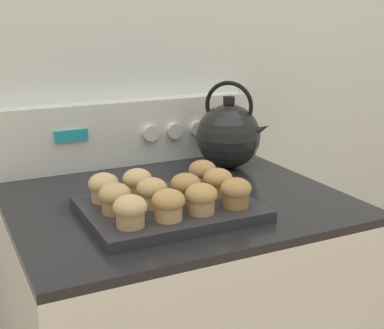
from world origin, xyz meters
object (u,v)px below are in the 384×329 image
(muffin_r0_c3, at_px, (236,192))
(muffin_r2_c1, at_px, (137,182))
(muffin_r0_c1, at_px, (168,204))
(muffin_r1_c2, at_px, (186,187))
(muffin_r0_c2, at_px, (201,198))
(muffin_r1_c0, at_px, (115,198))
(muffin_r2_c0, at_px, (104,187))
(tea_kettle, at_px, (229,135))
(muffin_r0_c0, at_px, (130,211))
(muffin_r2_c3, at_px, (202,173))
(muffin_pan, at_px, (169,209))
(muffin_r1_c1, at_px, (152,192))
(muffin_r1_c3, at_px, (218,182))

(muffin_r0_c3, relative_size, muffin_r2_c1, 1.00)
(muffin_r0_c1, relative_size, muffin_r1_c2, 1.00)
(muffin_r0_c2, relative_size, muffin_r1_c0, 1.00)
(muffin_r2_c0, relative_size, tea_kettle, 0.27)
(muffin_r1_c0, bearing_deg, muffin_r0_c0, -88.05)
(muffin_r2_c3, bearing_deg, muffin_pan, -147.19)
(muffin_r1_c1, bearing_deg, muffin_r0_c1, -88.98)
(muffin_r1_c1, bearing_deg, muffin_r1_c2, -1.04)
(muffin_pan, relative_size, muffin_r1_c3, 5.52)
(muffin_r0_c2, distance_m, muffin_r1_c1, 0.11)
(muffin_r2_c0, distance_m, muffin_r2_c3, 0.23)
(muffin_r1_c1, bearing_deg, muffin_r2_c3, 25.79)
(muffin_r2_c0, bearing_deg, muffin_r0_c2, -45.17)
(tea_kettle, bearing_deg, muffin_r1_c1, -142.34)
(muffin_r0_c0, height_order, muffin_r1_c3, same)
(muffin_r0_c1, height_order, muffin_r1_c0, same)
(muffin_r0_c2, bearing_deg, muffin_r2_c3, 62.01)
(muffin_r0_c0, height_order, muffin_r2_c0, same)
(muffin_r1_c2, bearing_deg, tea_kettle, 45.37)
(muffin_r0_c2, xyz_separation_m, muffin_r2_c3, (0.08, 0.15, 0.00))
(muffin_r1_c2, bearing_deg, muffin_pan, 178.25)
(muffin_pan, height_order, muffin_r0_c0, muffin_r0_c0)
(muffin_pan, height_order, muffin_r1_c0, muffin_r1_c0)
(muffin_r2_c1, bearing_deg, muffin_r0_c3, -44.02)
(muffin_r1_c1, distance_m, muffin_r1_c3, 0.15)
(muffin_r2_c3, xyz_separation_m, tea_kettle, (0.17, 0.17, 0.04))
(muffin_r0_c2, distance_m, muffin_r2_c3, 0.17)
(muffin_r0_c1, distance_m, muffin_r0_c3, 0.15)
(muffin_pan, distance_m, muffin_r1_c2, 0.06)
(muffin_r2_c0, bearing_deg, muffin_r0_c1, -63.21)
(muffin_r0_c0, height_order, muffin_r0_c1, same)
(muffin_r2_c0, xyz_separation_m, muffin_r2_c1, (0.07, -0.00, 0.00))
(muffin_r1_c1, height_order, tea_kettle, tea_kettle)
(muffin_r0_c3, bearing_deg, muffin_r2_c0, 146.63)
(muffin_r1_c1, height_order, muffin_r2_c1, same)
(muffin_r1_c2, height_order, muffin_r1_c3, same)
(muffin_r0_c1, relative_size, muffin_r2_c3, 1.00)
(muffin_r1_c0, bearing_deg, muffin_r1_c1, 0.03)
(muffin_r0_c3, distance_m, tea_kettle, 0.37)
(muffin_r1_c3, xyz_separation_m, muffin_r2_c3, (0.00, 0.07, 0.00))
(muffin_r0_c3, xyz_separation_m, muffin_r1_c1, (-0.15, 0.07, 0.00))
(muffin_r0_c3, bearing_deg, muffin_r0_c1, -178.15)
(tea_kettle, bearing_deg, muffin_r0_c1, -134.27)
(muffin_r0_c1, xyz_separation_m, muffin_r1_c2, (0.07, 0.08, 0.00))
(muffin_r0_c2, bearing_deg, muffin_r1_c1, 134.15)
(muffin_r1_c0, xyz_separation_m, tea_kettle, (0.40, 0.25, 0.04))
(muffin_pan, xyz_separation_m, muffin_r1_c2, (0.04, -0.00, 0.04))
(muffin_r0_c2, relative_size, tea_kettle, 0.27)
(muffin_pan, distance_m, muffin_r0_c0, 0.14)
(muffin_pan, distance_m, muffin_r1_c1, 0.06)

